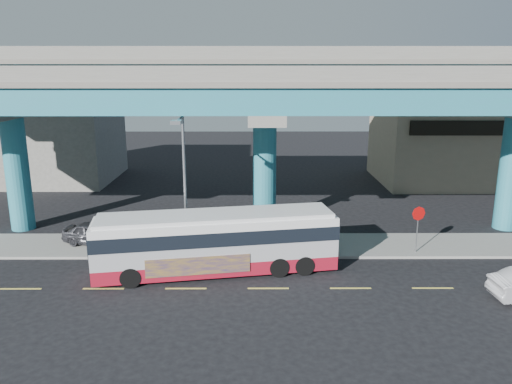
{
  "coord_description": "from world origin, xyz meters",
  "views": [
    {
      "loc": [
        -0.68,
        -22.6,
        10.46
      ],
      "look_at": [
        -0.58,
        4.0,
        3.75
      ],
      "focal_mm": 35.0,
      "sensor_mm": 36.0,
      "label": 1
    }
  ],
  "objects_px": {
    "stop_sign": "(418,219)",
    "street_lamp": "(183,167)",
    "transit_bus": "(217,240)",
    "parked_car": "(95,234)"
  },
  "relations": [
    {
      "from": "parked_car",
      "to": "stop_sign",
      "type": "xyz_separation_m",
      "value": [
        18.69,
        -1.37,
        1.3
      ]
    },
    {
      "from": "transit_bus",
      "to": "parked_car",
      "type": "distance_m",
      "value": 8.46
    },
    {
      "from": "parked_car",
      "to": "street_lamp",
      "type": "xyz_separation_m",
      "value": [
        5.65,
        -2.12,
        4.47
      ]
    },
    {
      "from": "stop_sign",
      "to": "street_lamp",
      "type": "bearing_deg",
      "value": -168.63
    },
    {
      "from": "parked_car",
      "to": "stop_sign",
      "type": "bearing_deg",
      "value": -78.93
    },
    {
      "from": "street_lamp",
      "to": "stop_sign",
      "type": "xyz_separation_m",
      "value": [
        13.04,
        0.75,
        -3.17
      ]
    },
    {
      "from": "transit_bus",
      "to": "street_lamp",
      "type": "height_order",
      "value": "street_lamp"
    },
    {
      "from": "parked_car",
      "to": "transit_bus",
      "type": "bearing_deg",
      "value": -101.61
    },
    {
      "from": "stop_sign",
      "to": "parked_car",
      "type": "bearing_deg",
      "value": -176.1
    },
    {
      "from": "transit_bus",
      "to": "stop_sign",
      "type": "bearing_deg",
      "value": 2.47
    }
  ]
}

